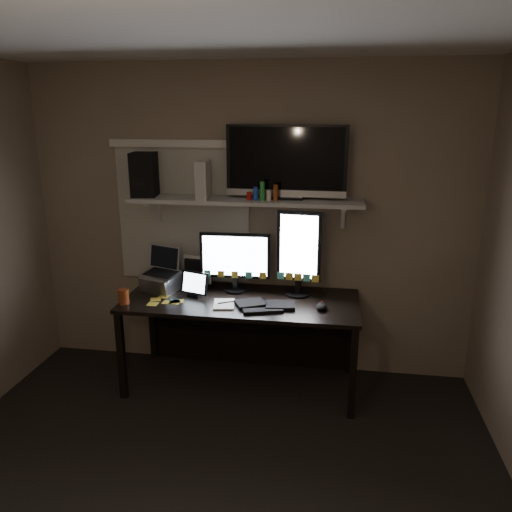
% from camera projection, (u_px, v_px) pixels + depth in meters
% --- Properties ---
extents(ceiling, '(3.60, 3.60, 0.00)m').
position_uv_depth(ceiling, '(172.00, 12.00, 2.00)').
color(ceiling, silver).
rests_on(ceiling, back_wall).
extents(back_wall, '(3.60, 0.00, 3.60)m').
position_uv_depth(back_wall, '(249.00, 223.00, 4.06)').
color(back_wall, '#6D604E').
rests_on(back_wall, floor).
extents(window_blinds, '(1.10, 0.02, 1.10)m').
position_uv_depth(window_blinds, '(183.00, 215.00, 4.11)').
color(window_blinds, '#B2AFA0').
rests_on(window_blinds, back_wall).
extents(desk, '(1.80, 0.75, 0.73)m').
position_uv_depth(desk, '(244.00, 314.00, 4.01)').
color(desk, black).
rests_on(desk, floor).
extents(wall_shelf, '(1.80, 0.35, 0.03)m').
position_uv_depth(wall_shelf, '(245.00, 200.00, 3.83)').
color(wall_shelf, '#A9A8A4').
rests_on(wall_shelf, back_wall).
extents(monitor_landscape, '(0.56, 0.07, 0.49)m').
position_uv_depth(monitor_landscape, '(235.00, 262.00, 3.95)').
color(monitor_landscape, black).
rests_on(monitor_landscape, desk).
extents(monitor_portrait, '(0.35, 0.11, 0.68)m').
position_uv_depth(monitor_portrait, '(299.00, 253.00, 3.84)').
color(monitor_portrait, black).
rests_on(monitor_portrait, desk).
extents(keyboard, '(0.48, 0.30, 0.03)m').
position_uv_depth(keyboard, '(265.00, 305.00, 3.70)').
color(keyboard, black).
rests_on(keyboard, desk).
extents(mouse, '(0.08, 0.12, 0.04)m').
position_uv_depth(mouse, '(322.00, 306.00, 3.64)').
color(mouse, black).
rests_on(mouse, desk).
extents(notepad, '(0.19, 0.24, 0.01)m').
position_uv_depth(notepad, '(224.00, 304.00, 3.73)').
color(notepad, silver).
rests_on(notepad, desk).
extents(tablet, '(0.25, 0.16, 0.20)m').
position_uv_depth(tablet, '(195.00, 284.00, 3.87)').
color(tablet, black).
rests_on(tablet, desk).
extents(file_sorter, '(0.21, 0.12, 0.25)m').
position_uv_depth(file_sorter, '(198.00, 271.00, 4.12)').
color(file_sorter, black).
rests_on(file_sorter, desk).
extents(laptop, '(0.37, 0.33, 0.34)m').
position_uv_depth(laptop, '(161.00, 270.00, 3.99)').
color(laptop, '#ADADB2').
rests_on(laptop, desk).
extents(cup, '(0.10, 0.10, 0.11)m').
position_uv_depth(cup, '(124.00, 297.00, 3.74)').
color(cup, brown).
rests_on(cup, desk).
extents(sticky_notes, '(0.39, 0.34, 0.00)m').
position_uv_depth(sticky_notes, '(169.00, 301.00, 3.80)').
color(sticky_notes, gold).
rests_on(sticky_notes, desk).
extents(tv, '(0.92, 0.20, 0.55)m').
position_uv_depth(tv, '(286.00, 162.00, 3.75)').
color(tv, black).
rests_on(tv, wall_shelf).
extents(game_console, '(0.09, 0.24, 0.29)m').
position_uv_depth(game_console, '(204.00, 179.00, 3.81)').
color(game_console, beige).
rests_on(game_console, wall_shelf).
extents(speaker, '(0.22, 0.25, 0.34)m').
position_uv_depth(speaker, '(144.00, 174.00, 3.90)').
color(speaker, black).
rests_on(speaker, wall_shelf).
extents(bottles, '(0.23, 0.11, 0.14)m').
position_uv_depth(bottles, '(262.00, 191.00, 3.72)').
color(bottles, '#A50F0C').
rests_on(bottles, wall_shelf).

